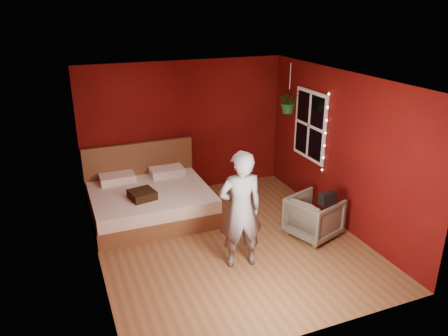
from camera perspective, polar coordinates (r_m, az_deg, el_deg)
floor at (r=7.11m, az=0.64°, el=-9.61°), size 4.50×4.50×0.00m
room_walls at (r=6.42m, az=0.70°, el=3.40°), size 4.04×4.54×2.62m
window at (r=8.12m, az=11.16°, el=5.49°), size 0.05×0.97×1.27m
fairy_lights at (r=7.69m, az=13.10°, el=4.46°), size 0.04×0.04×1.45m
bed at (r=7.93m, az=-9.70°, el=-4.09°), size 2.07×1.76×1.14m
person at (r=6.15m, az=2.16°, el=-5.50°), size 0.69×0.50×1.76m
armchair at (r=7.27m, az=11.65°, el=-6.26°), size 0.95×0.94×0.68m
handbag at (r=6.91m, az=13.36°, el=-3.90°), size 0.28×0.17×0.19m
throw_pillow at (r=7.44m, az=-10.64°, el=-3.45°), size 0.47×0.47×0.14m
hanging_plant at (r=8.05m, az=8.48°, el=8.63°), size 0.48×0.44×0.90m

